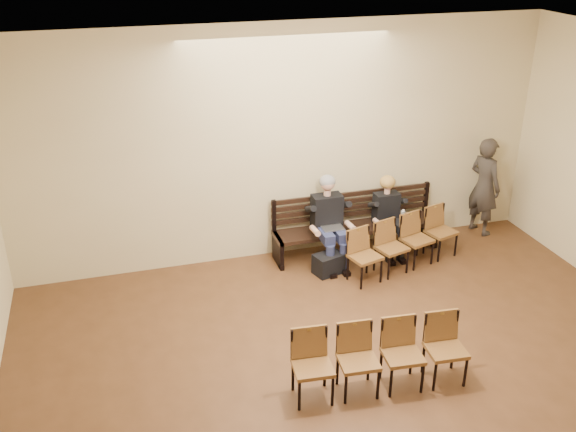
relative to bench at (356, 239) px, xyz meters
name	(u,v)px	position (x,y,z in m)	size (l,w,h in m)	color
room_walls	(428,209)	(-1.03, -3.86, 2.31)	(8.02, 10.01, 3.51)	beige
bench	(356,239)	(0.00, 0.00, 0.00)	(2.60, 0.90, 0.45)	black
seated_man	(329,221)	(-0.50, -0.12, 0.44)	(0.55, 0.76, 1.32)	black
seated_woman	(388,220)	(0.46, -0.12, 0.32)	(0.47, 0.65, 1.09)	black
laptop	(333,230)	(-0.49, -0.25, 0.34)	(0.32, 0.25, 0.23)	#BCBCC1
water_bottle	(402,224)	(0.59, -0.33, 0.34)	(0.07, 0.07, 0.23)	silver
bag	(328,264)	(-0.63, -0.50, -0.07)	(0.41, 0.28, 0.31)	black
passerby	(485,179)	(2.24, 0.10, 0.71)	(0.68, 0.45, 1.87)	#332E2A
chair_row_front	(405,244)	(0.50, -0.65, 0.16)	(1.89, 0.42, 0.78)	brown
chair_row_back	(381,359)	(-0.96, -3.06, 0.17)	(1.93, 0.43, 0.80)	brown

